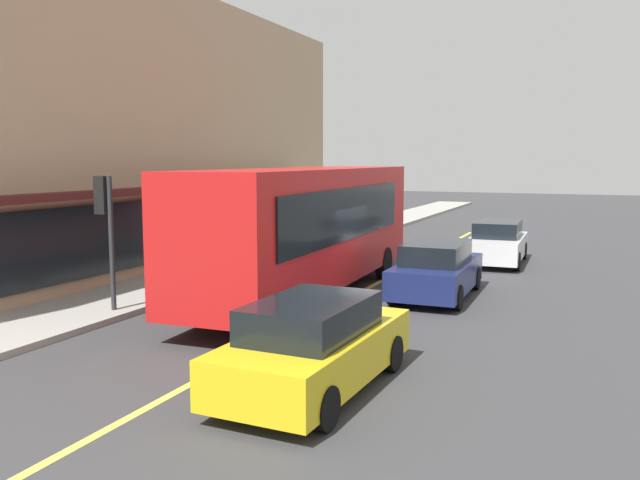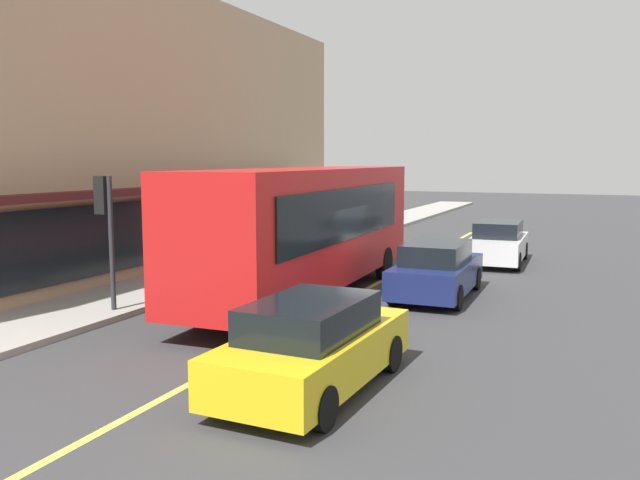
{
  "view_description": "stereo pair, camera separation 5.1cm",
  "coord_description": "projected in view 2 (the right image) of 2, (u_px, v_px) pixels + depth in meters",
  "views": [
    {
      "loc": [
        -15.77,
        -6.18,
        3.73
      ],
      "look_at": [
        0.1,
        0.7,
        1.6
      ],
      "focal_mm": 36.72,
      "sensor_mm": 36.0,
      "label": 1
    },
    {
      "loc": [
        -15.75,
        -6.23,
        3.73
      ],
      "look_at": [
        0.1,
        0.7,
        1.6
      ],
      "focal_mm": 36.72,
      "sensor_mm": 36.0,
      "label": 2
    }
  ],
  "objects": [
    {
      "name": "traffic_light",
      "position": [
        105.0,
        210.0,
        15.48
      ],
      "size": [
        0.3,
        0.52,
        3.2
      ],
      "color": "#2D2D33",
      "rests_on": "sidewalk"
    },
    {
      "name": "sidewalk",
      "position": [
        174.0,
        284.0,
        19.39
      ],
      "size": [
        80.0,
        2.79,
        0.15
      ],
      "primitive_type": "cube",
      "color": "#9E9B93",
      "rests_on": "ground"
    },
    {
      "name": "pedestrian_by_curb",
      "position": [
        305.0,
        222.0,
        27.34
      ],
      "size": [
        0.34,
        0.34,
        1.65
      ],
      "color": "black",
      "rests_on": "sidewalk"
    },
    {
      "name": "bus",
      "position": [
        308.0,
        225.0,
        17.56
      ],
      "size": [
        11.22,
        2.94,
        3.5
      ],
      "color": "red",
      "rests_on": "ground"
    },
    {
      "name": "lane_centre_stripe",
      "position": [
        343.0,
        302.0,
        17.26
      ],
      "size": [
        36.0,
        0.16,
        0.01
      ],
      "primitive_type": "cube",
      "color": "#D8D14C",
      "rests_on": "ground"
    },
    {
      "name": "car_navy",
      "position": [
        437.0,
        270.0,
        17.78
      ],
      "size": [
        4.33,
        1.93,
        1.52
      ],
      "color": "navy",
      "rests_on": "ground"
    },
    {
      "name": "car_white",
      "position": [
        498.0,
        243.0,
        23.56
      ],
      "size": [
        4.36,
        1.97,
        1.52
      ],
      "color": "white",
      "rests_on": "ground"
    },
    {
      "name": "car_yellow",
      "position": [
        313.0,
        346.0,
        10.57
      ],
      "size": [
        4.36,
        1.98,
        1.52
      ],
      "color": "yellow",
      "rests_on": "ground"
    },
    {
      "name": "storefront_building",
      "position": [
        74.0,
        132.0,
        23.01
      ],
      "size": [
        24.78,
        9.16,
        9.4
      ],
      "color": "tan",
      "rests_on": "ground"
    },
    {
      "name": "ground",
      "position": [
        343.0,
        302.0,
        17.26
      ],
      "size": [
        120.0,
        120.0,
        0.0
      ],
      "primitive_type": "plane",
      "color": "#38383A"
    }
  ]
}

